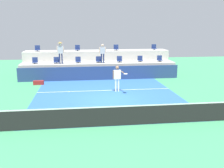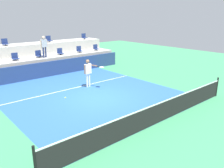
{
  "view_description": "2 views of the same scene",
  "coord_description": "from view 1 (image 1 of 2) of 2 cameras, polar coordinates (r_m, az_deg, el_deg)",
  "views": [
    {
      "loc": [
        -1.71,
        -14.58,
        4.33
      ],
      "look_at": [
        0.06,
        -1.0,
        1.22
      ],
      "focal_mm": 41.42,
      "sensor_mm": 36.0,
      "label": 1
    },
    {
      "loc": [
        -7.11,
        -9.39,
        4.4
      ],
      "look_at": [
        0.08,
        -1.07,
        1.05
      ],
      "focal_mm": 37.07,
      "sensor_mm": 36.0,
      "label": 2
    }
  ],
  "objects": [
    {
      "name": "tennis_player",
      "position": [
        17.09,
        1.21,
        1.78
      ],
      "size": [
        0.87,
        1.18,
        1.74
      ],
      "color": "white",
      "rests_on": "ground_plane"
    },
    {
      "name": "seating_tier_upper",
      "position": [
        23.97,
        -3.27,
        4.9
      ],
      "size": [
        13.0,
        1.8,
        2.1
      ],
      "primitive_type": "cube",
      "color": "#ADAAA3",
      "rests_on": "ground_plane"
    },
    {
      "name": "stadium_chair_lower_far_left",
      "position": [
        22.29,
        -16.66,
        4.87
      ],
      "size": [
        0.44,
        0.4,
        0.52
      ],
      "color": "#2D2D33",
      "rests_on": "seating_tier_lower"
    },
    {
      "name": "seating_tier_lower",
      "position": [
        22.26,
        -2.92,
        3.19
      ],
      "size": [
        13.0,
        1.8,
        1.25
      ],
      "primitive_type": "cube",
      "color": "#ADAAA3",
      "rests_on": "ground_plane"
    },
    {
      "name": "stadium_chair_lower_center",
      "position": [
        22.07,
        -2.98,
        5.31
      ],
      "size": [
        0.44,
        0.4,
        0.52
      ],
      "color": "#2D2D33",
      "rests_on": "seating_tier_lower"
    },
    {
      "name": "stadium_chair_upper_far_left",
      "position": [
        23.97,
        -16.15,
        7.47
      ],
      "size": [
        0.44,
        0.4,
        0.52
      ],
      "color": "#2D2D33",
      "rests_on": "seating_tier_upper"
    },
    {
      "name": "stadium_chair_lower_mid_right",
      "position": [
        22.28,
        1.68,
        5.39
      ],
      "size": [
        0.44,
        0.4,
        0.52
      ],
      "color": "#2D2D33",
      "rests_on": "seating_tier_lower"
    },
    {
      "name": "spectator_with_hat",
      "position": [
        21.57,
        -11.31,
        7.29
      ],
      "size": [
        0.6,
        0.45,
        1.79
      ],
      "color": "navy",
      "rests_on": "seating_tier_lower"
    },
    {
      "name": "court_service_line",
      "position": [
        17.61,
        -1.62,
        -1.43
      ],
      "size": [
        9.0,
        0.06,
        0.0
      ],
      "primitive_type": "cube",
      "color": "white",
      "rests_on": "ground_plane"
    },
    {
      "name": "equipment_bag",
      "position": [
        20.09,
        -15.9,
        0.29
      ],
      "size": [
        0.76,
        0.28,
        0.3
      ],
      "primitive_type": "cube",
      "color": "maroon",
      "rests_on": "ground_plane"
    },
    {
      "name": "stadium_chair_upper_far_right",
      "position": [
        24.73,
        9.28,
        7.95
      ],
      "size": [
        0.44,
        0.4,
        0.52
      ],
      "color": "#2D2D33",
      "rests_on": "seating_tier_upper"
    },
    {
      "name": "stadium_chair_upper_left",
      "position": [
        23.7,
        -7.64,
        7.8
      ],
      "size": [
        0.44,
        0.4,
        0.52
      ],
      "color": "#2D2D33",
      "rests_on": "seating_tier_upper"
    },
    {
      "name": "spectator_leaning_on_rail",
      "position": [
        21.63,
        -2.11,
        7.12
      ],
      "size": [
        0.57,
        0.22,
        1.59
      ],
      "color": "navy",
      "rests_on": "seating_tier_lower"
    },
    {
      "name": "stadium_chair_lower_left",
      "position": [
        22.08,
        -12.19,
        5.05
      ],
      "size": [
        0.44,
        0.4,
        0.52
      ],
      "color": "#2D2D33",
      "rests_on": "seating_tier_lower"
    },
    {
      "name": "court_inner_paint",
      "position": [
        16.26,
        -1.12,
        -2.64
      ],
      "size": [
        9.0,
        10.0,
        0.01
      ],
      "primitive_type": "cube",
      "color": "#285693",
      "rests_on": "ground_plane"
    },
    {
      "name": "stadium_chair_lower_right",
      "position": [
        22.63,
        6.23,
        5.44
      ],
      "size": [
        0.44,
        0.4,
        0.52
      ],
      "color": "#2D2D33",
      "rests_on": "seating_tier_lower"
    },
    {
      "name": "tennis_ball",
      "position": [
        14.47,
        -9.51,
        -1.69
      ],
      "size": [
        0.07,
        0.07,
        0.07
      ],
      "color": "#CCE033"
    },
    {
      "name": "sponsor_backboard",
      "position": [
        21.0,
        -2.63,
        2.4
      ],
      "size": [
        13.0,
        0.16,
        1.1
      ],
      "primitive_type": "cube",
      "color": "navy",
      "rests_on": "ground_plane"
    },
    {
      "name": "stadium_chair_lower_mid_left",
      "position": [
        22.0,
        -7.5,
        5.2
      ],
      "size": [
        0.44,
        0.4,
        0.52
      ],
      "color": "#2D2D33",
      "rests_on": "seating_tier_lower"
    },
    {
      "name": "ground_plane",
      "position": [
        15.31,
        -0.71,
        -3.64
      ],
      "size": [
        40.0,
        40.0,
        0.0
      ],
      "primitive_type": "plane",
      "color": "#388456"
    },
    {
      "name": "tennis_net",
      "position": [
        11.38,
        1.66,
        -6.87
      ],
      "size": [
        10.48,
        0.08,
        1.07
      ],
      "color": "black",
      "rests_on": "ground_plane"
    },
    {
      "name": "stadium_chair_upper_right",
      "position": [
        23.95,
        0.92,
        7.96
      ],
      "size": [
        0.44,
        0.4,
        0.52
      ],
      "color": "#2D2D33",
      "rests_on": "seating_tier_upper"
    },
    {
      "name": "stadium_chair_lower_far_right",
      "position": [
        23.11,
        10.49,
        5.45
      ],
      "size": [
        0.44,
        0.4,
        0.52
      ],
      "color": "#2D2D33",
      "rests_on": "seating_tier_lower"
    }
  ]
}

